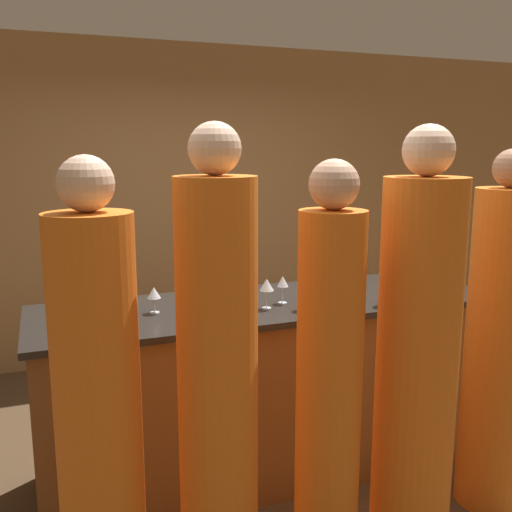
# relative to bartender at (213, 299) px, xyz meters

# --- Properties ---
(ground_plane) EXTENTS (14.00, 14.00, 0.00)m
(ground_plane) POSITION_rel_bartender_xyz_m (0.11, -0.78, -0.86)
(ground_plane) COLOR #4C3823
(back_wall) EXTENTS (8.00, 0.06, 2.80)m
(back_wall) POSITION_rel_bartender_xyz_m (0.11, 1.38, 0.54)
(back_wall) COLOR #A37547
(back_wall) RESTS_ON ground_plane
(bar_counter) EXTENTS (2.65, 0.80, 1.03)m
(bar_counter) POSITION_rel_bartender_xyz_m (0.11, -0.78, -0.34)
(bar_counter) COLOR brown
(bar_counter) RESTS_ON ground_plane
(bartender) EXTENTS (0.38, 0.38, 1.86)m
(bartender) POSITION_rel_bartender_xyz_m (0.00, 0.00, 0.00)
(bartender) COLOR #2D2D33
(bartender) RESTS_ON ground_plane
(guest_0) EXTENTS (0.29, 0.29, 1.85)m
(guest_0) POSITION_rel_bartender_xyz_m (0.04, -1.63, 0.02)
(guest_0) COLOR orange
(guest_0) RESTS_ON ground_plane
(guest_1) EXTENTS (0.37, 0.37, 1.99)m
(guest_1) POSITION_rel_bartender_xyz_m (0.47, -1.68, 0.07)
(guest_1) COLOR orange
(guest_1) RESTS_ON ground_plane
(guest_2) EXTENTS (0.34, 0.34, 1.89)m
(guest_2) POSITION_rel_bartender_xyz_m (1.10, -1.51, 0.02)
(guest_2) COLOR orange
(guest_2) RESTS_ON ground_plane
(guest_3) EXTENTS (0.33, 0.33, 1.99)m
(guest_3) POSITION_rel_bartender_xyz_m (-0.45, -1.61, 0.08)
(guest_3) COLOR orange
(guest_3) RESTS_ON ground_plane
(guest_4) EXTENTS (0.33, 0.33, 1.87)m
(guest_4) POSITION_rel_bartender_xyz_m (-0.92, -1.57, 0.02)
(guest_4) COLOR orange
(guest_4) RESTS_ON ground_plane
(wine_bottle_0) EXTENTS (0.07, 0.07, 0.30)m
(wine_bottle_0) POSITION_rel_bartender_xyz_m (0.72, -1.05, 0.29)
(wine_bottle_0) COLOR black
(wine_bottle_0) RESTS_ON bar_counter
(wine_bottle_1) EXTENTS (0.07, 0.07, 0.32)m
(wine_bottle_1) POSITION_rel_bartender_xyz_m (1.24, -0.80, 0.30)
(wine_bottle_1) COLOR #19381E
(wine_bottle_1) RESTS_ON bar_counter
(wine_glass_0) EXTENTS (0.07, 0.07, 0.14)m
(wine_glass_0) POSITION_rel_bartender_xyz_m (-0.55, -0.78, 0.28)
(wine_glass_0) COLOR silver
(wine_glass_0) RESTS_ON bar_counter
(wine_glass_1) EXTENTS (0.08, 0.08, 0.17)m
(wine_glass_1) POSITION_rel_bartender_xyz_m (0.04, -0.91, 0.30)
(wine_glass_1) COLOR silver
(wine_glass_1) RESTS_ON bar_counter
(wine_glass_2) EXTENTS (0.08, 0.08, 0.15)m
(wine_glass_2) POSITION_rel_bartender_xyz_m (1.01, -0.95, 0.29)
(wine_glass_2) COLOR silver
(wine_glass_2) RESTS_ON bar_counter
(wine_glass_3) EXTENTS (0.08, 0.08, 0.16)m
(wine_glass_3) POSITION_rel_bartender_xyz_m (0.22, -1.01, 0.30)
(wine_glass_3) COLOR silver
(wine_glass_3) RESTS_ON bar_counter
(wine_glass_4) EXTENTS (0.06, 0.06, 0.16)m
(wine_glass_4) POSITION_rel_bartender_xyz_m (0.16, -0.84, 0.29)
(wine_glass_4) COLOR silver
(wine_glass_4) RESTS_ON bar_counter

